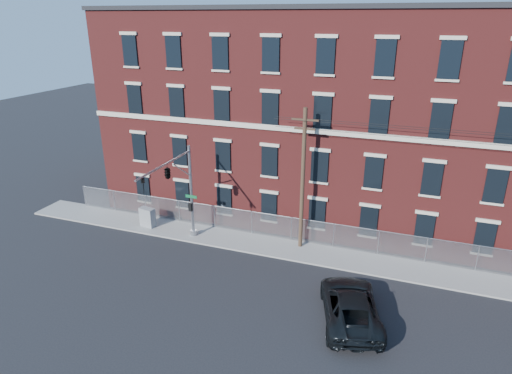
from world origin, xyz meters
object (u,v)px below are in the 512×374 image
object	(u,v)px
traffic_signal_mast	(174,179)
utility_pole_near	(303,178)
utility_cabinet	(148,217)
pickup_truck	(350,305)

from	to	relation	value
traffic_signal_mast	utility_pole_near	bearing A→B (deg)	23.14
traffic_signal_mast	utility_cabinet	bearing A→B (deg)	148.72
utility_pole_near	pickup_truck	bearing A→B (deg)	-56.36
utility_pole_near	pickup_truck	world-z (taller)	utility_pole_near
traffic_signal_mast	utility_cabinet	xyz separation A→B (m)	(-4.09, 2.48, -4.51)
utility_pole_near	utility_cabinet	world-z (taller)	utility_pole_near
utility_pole_near	utility_cabinet	xyz separation A→B (m)	(-12.09, -0.94, -4.46)
utility_pole_near	utility_cabinet	size ratio (longest dim) A/B	6.63
traffic_signal_mast	utility_cabinet	distance (m)	6.58
utility_pole_near	pickup_truck	xyz separation A→B (m)	(4.62, -6.95, -4.47)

